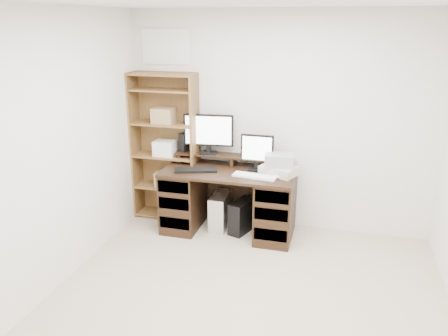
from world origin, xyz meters
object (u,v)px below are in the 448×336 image
at_px(tower_silver, 220,211).
at_px(bookshelf, 166,146).
at_px(tower_black, 242,216).
at_px(monitor_small, 257,151).
at_px(desk, 229,200).
at_px(printer, 279,170).
at_px(monitor_wide, 209,132).

bearing_deg(tower_silver, bookshelf, 167.95).
xyz_separation_m(tower_silver, tower_black, (0.28, -0.04, -0.02)).
relative_size(tower_silver, tower_black, 1.00).
distance_m(monitor_small, tower_silver, 0.87).
relative_size(desk, tower_black, 3.60).
xyz_separation_m(monitor_small, tower_black, (-0.14, -0.09, -0.78)).
height_order(monitor_small, printer, monitor_small).
bearing_deg(monitor_small, bookshelf, 175.92).
relative_size(tower_silver, bookshelf, 0.23).
distance_m(desk, monitor_small, 0.66).
bearing_deg(tower_silver, monitor_wide, 137.92).
distance_m(monitor_wide, tower_black, 1.07).
height_order(tower_silver, bookshelf, bookshelf).
xyz_separation_m(monitor_small, printer, (0.27, -0.09, -0.18)).
bearing_deg(monitor_small, tower_black, -145.27).
bearing_deg(tower_black, monitor_wide, 175.38).
relative_size(printer, bookshelf, 0.21).
height_order(desk, bookshelf, bookshelf).
bearing_deg(printer, desk, -154.78).
relative_size(monitor_wide, tower_black, 1.41).
relative_size(monitor_small, tower_silver, 0.98).
bearing_deg(bookshelf, tower_black, -10.58).
height_order(monitor_wide, bookshelf, bookshelf).
distance_m(monitor_wide, monitor_small, 0.63).
height_order(monitor_wide, printer, monitor_wide).
relative_size(desk, monitor_small, 3.68).
bearing_deg(printer, tower_black, -157.09).
bearing_deg(desk, monitor_wide, 143.37).
distance_m(monitor_wide, printer, 0.96).
bearing_deg(desk, bookshelf, 165.94).
xyz_separation_m(monitor_wide, bookshelf, (-0.54, -0.02, -0.21)).
bearing_deg(printer, bookshelf, -165.07).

